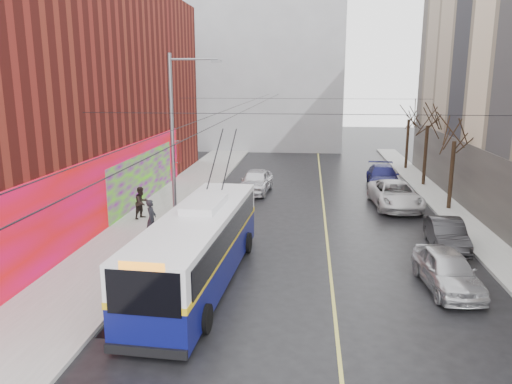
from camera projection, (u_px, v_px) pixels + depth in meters
ground at (289, 333)px, 15.62m from camera, size 140.00×140.00×0.00m
sidewalk_left at (156, 219)px, 28.06m from camera, size 4.00×60.00×0.15m
sidewalk_right at (469, 228)px, 26.31m from camera, size 2.00×60.00×0.15m
lane_line at (324, 216)px, 29.04m from camera, size 0.12×50.00×0.01m
building_left at (28, 93)px, 29.28m from camera, size 12.11×36.00×14.00m
building_far at (254, 68)px, 57.86m from camera, size 20.50×12.10×18.00m
streetlight_pole at (175, 139)px, 24.87m from camera, size 2.65×0.60×9.00m
catenary_wires at (257, 106)px, 28.82m from camera, size 18.00×60.00×0.22m
tree_near at (456, 128)px, 29.10m from camera, size 3.20×3.20×6.40m
tree_mid at (428, 115)px, 35.83m from camera, size 3.20×3.20×6.68m
tree_far at (409, 110)px, 42.64m from camera, size 3.20×3.20×6.57m
puddle at (154, 312)px, 17.00m from camera, size 2.58×3.74×0.01m
pigeons_flying at (240, 81)px, 24.27m from camera, size 1.92×1.94×2.24m
trolleybus at (199, 246)px, 19.14m from camera, size 3.16×11.62×5.45m
parked_car_a at (447, 270)px, 18.79m from camera, size 2.14×4.51×1.49m
parked_car_b at (446, 234)px, 23.31m from camera, size 1.67×4.25×1.38m
parked_car_c at (395, 195)px, 30.77m from camera, size 2.98×5.87×1.59m
parked_car_d at (383, 176)px, 36.63m from camera, size 2.47×5.48×1.56m
following_car at (256, 181)px, 34.77m from camera, size 2.35×4.92×1.62m
pedestrian_a at (151, 219)px, 24.32m from camera, size 0.48×0.71×1.92m
pedestrian_b at (142, 203)px, 27.75m from camera, size 1.00×1.09×1.81m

